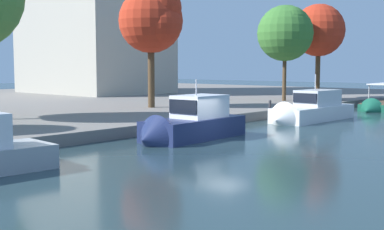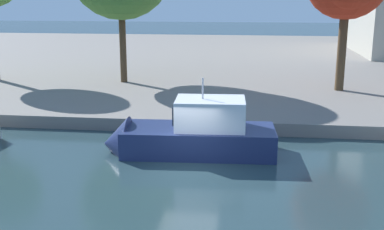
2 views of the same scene
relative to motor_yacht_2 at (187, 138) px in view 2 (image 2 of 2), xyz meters
The scene contains 3 objects.
ground_plane 2.55m from the motor_yacht_2, 81.32° to the right, with size 220.00×220.00×0.00m, color #23383D.
dock_promenade 30.72m from the motor_yacht_2, 89.31° to the left, with size 120.00×55.00×0.71m, color slate.
motor_yacht_2 is the anchor object (origin of this frame).
Camera 2 is at (2.47, -19.03, 7.34)m, focal length 44.96 mm.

